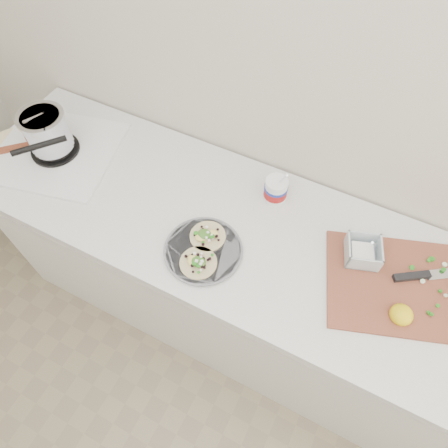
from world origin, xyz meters
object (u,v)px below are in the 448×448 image
at_px(taco_plate, 203,249).
at_px(stove, 51,139).
at_px(tub, 277,188).
at_px(cutboard, 403,280).
at_px(bacon_plate, 15,150).

bearing_deg(taco_plate, stove, 169.68).
height_order(tub, cutboard, tub).
height_order(taco_plate, cutboard, cutboard).
bearing_deg(stove, cutboard, -10.79).
bearing_deg(tub, taco_plate, -112.16).
bearing_deg(cutboard, bacon_plate, 165.67).
relative_size(stove, taco_plate, 2.05).
relative_size(stove, tub, 2.85).
relative_size(tub, cutboard, 0.33).
height_order(stove, tub, stove).
relative_size(taco_plate, cutboard, 0.46).
distance_m(tub, bacon_plate, 1.09).
xyz_separation_m(cutboard, bacon_plate, (-1.57, -0.12, -0.01)).
bearing_deg(cutboard, taco_plate, 177.87).
xyz_separation_m(taco_plate, cutboard, (0.64, 0.19, 0.00)).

